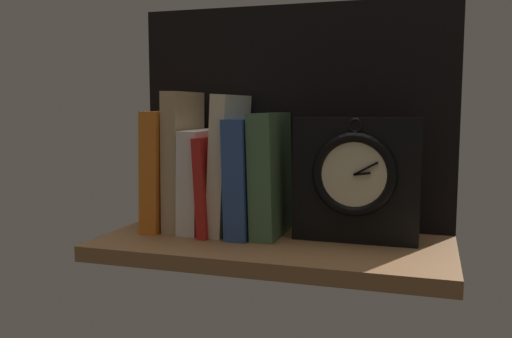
% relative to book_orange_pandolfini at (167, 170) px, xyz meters
% --- Properties ---
extents(ground_plane, '(0.59, 0.27, 0.03)m').
position_rel_book_orange_pandolfini_xyz_m(ground_plane, '(0.22, -0.04, -0.12)').
color(ground_plane, brown).
extents(back_panel, '(0.59, 0.01, 0.41)m').
position_rel_book_orange_pandolfini_xyz_m(back_panel, '(0.22, 0.09, 0.10)').
color(back_panel, black).
rests_on(back_panel, ground_plane).
extents(book_orange_pandolfini, '(0.04, 0.15, 0.22)m').
position_rel_book_orange_pandolfini_xyz_m(book_orange_pandolfini, '(0.00, 0.00, 0.00)').
color(book_orange_pandolfini, orange).
rests_on(book_orange_pandolfini, ground_plane).
extents(book_tan_shortstories, '(0.03, 0.13, 0.25)m').
position_rel_book_orange_pandolfini_xyz_m(book_tan_shortstories, '(0.03, 0.00, 0.02)').
color(book_tan_shortstories, tan).
rests_on(book_tan_shortstories, ground_plane).
extents(book_white_catcher, '(0.04, 0.14, 0.18)m').
position_rel_book_orange_pandolfini_xyz_m(book_white_catcher, '(0.07, 0.00, -0.02)').
color(book_white_catcher, silver).
rests_on(book_white_catcher, ground_plane).
extents(book_red_requiem, '(0.03, 0.16, 0.17)m').
position_rel_book_orange_pandolfini_xyz_m(book_red_requiem, '(0.10, 0.00, -0.02)').
color(book_red_requiem, red).
rests_on(book_red_requiem, ground_plane).
extents(book_cream_twain, '(0.04, 0.14, 0.24)m').
position_rel_book_orange_pandolfini_xyz_m(book_cream_twain, '(0.12, 0.00, 0.01)').
color(book_cream_twain, beige).
rests_on(book_cream_twain, ground_plane).
extents(book_blue_modern, '(0.04, 0.16, 0.20)m').
position_rel_book_orange_pandolfini_xyz_m(book_blue_modern, '(0.16, 0.00, -0.01)').
color(book_blue_modern, '#2D4C8E').
rests_on(book_blue_modern, ground_plane).
extents(book_green_romantic, '(0.05, 0.14, 0.21)m').
position_rel_book_orange_pandolfini_xyz_m(book_green_romantic, '(0.20, 0.00, -0.00)').
color(book_green_romantic, '#476B44').
rests_on(book_green_romantic, ground_plane).
extents(framed_clock, '(0.21, 0.06, 0.21)m').
position_rel_book_orange_pandolfini_xyz_m(framed_clock, '(0.35, -0.01, -0.00)').
color(framed_clock, black).
rests_on(framed_clock, ground_plane).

